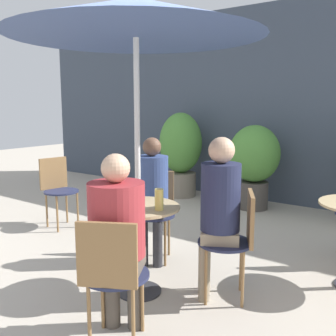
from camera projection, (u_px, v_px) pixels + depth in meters
name	position (u px, v px, depth m)	size (l,w,h in m)	color
ground_plane	(113.00, 290.00, 3.24)	(20.00, 20.00, 0.00)	#B2A899
storefront_wall	(280.00, 105.00, 5.90)	(10.00, 0.06, 3.00)	#3D4756
cafe_table_near	(138.00, 228.00, 3.12)	(0.66, 0.66, 0.72)	#2D2D33
bistro_chair_0	(112.00, 270.00, 2.36)	(0.46, 0.47, 0.85)	#232847
bistro_chair_1	(237.00, 234.00, 3.02)	(0.47, 0.46, 0.85)	#232847
bistro_chair_2	(155.00, 205.00, 3.87)	(0.46, 0.47, 0.85)	#232847
bistro_chair_4	(58.00, 185.00, 4.87)	(0.45, 0.43, 0.85)	#232847
seated_person_0	(118.00, 231.00, 2.47)	(0.43, 0.44, 1.22)	brown
seated_person_1	(219.00, 203.00, 3.00)	(0.37, 0.36, 1.27)	gray
seated_person_2	(152.00, 189.00, 3.70)	(0.36, 0.38, 1.21)	#2D2D33
beer_glass_0	(159.00, 199.00, 2.96)	(0.07, 0.07, 0.16)	#DBC65B
beer_glass_1	(117.00, 192.00, 3.16)	(0.07, 0.07, 0.18)	silver
potted_plant_0	(181.00, 150.00, 6.44)	(0.70, 0.70, 1.38)	slate
potted_plant_1	(254.00, 160.00, 5.65)	(0.73, 0.73, 1.22)	#47423D
umbrella	(136.00, 18.00, 2.86)	(1.91, 1.91, 2.28)	silver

